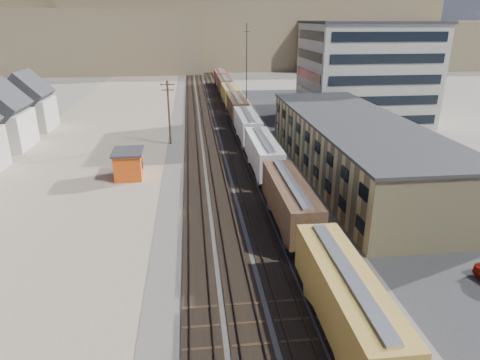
{
  "coord_description": "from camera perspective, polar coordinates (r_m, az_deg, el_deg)",
  "views": [
    {
      "loc": [
        -5.07,
        -24.58,
        18.74
      ],
      "look_at": [
        -0.29,
        16.83,
        3.0
      ],
      "focal_mm": 32.0,
      "sensor_mm": 36.0,
      "label": 1
    }
  ],
  "objects": [
    {
      "name": "asphalt_lot",
      "position": [
        68.07,
        17.17,
        3.78
      ],
      "size": [
        26.0,
        120.0,
        0.04
      ],
      "primitive_type": "cube",
      "color": "#232326",
      "rests_on": "ground"
    },
    {
      "name": "maintenance_shed",
      "position": [
        55.21,
        -14.61,
        2.12
      ],
      "size": [
        3.83,
        4.89,
        3.5
      ],
      "color": "#C84812",
      "rests_on": "ground"
    },
    {
      "name": "freight_train",
      "position": [
        76.23,
        0.24,
        8.61
      ],
      "size": [
        3.0,
        119.74,
        4.46
      ],
      "color": "black",
      "rests_on": "ground"
    },
    {
      "name": "warehouse",
      "position": [
        55.57,
        14.88,
        4.23
      ],
      "size": [
        12.4,
        40.4,
        7.25
      ],
      "color": "tan",
      "rests_on": "ground"
    },
    {
      "name": "hills_north",
      "position": [
        192.63,
        -5.33,
        19.22
      ],
      "size": [
        265.0,
        80.0,
        32.0
      ],
      "color": "brown",
      "rests_on": "ground"
    },
    {
      "name": "radio_mast",
      "position": [
        85.85,
        0.89,
        14.25
      ],
      "size": [
        1.2,
        0.16,
        18.0
      ],
      "color": "black",
      "rests_on": "ground"
    },
    {
      "name": "office_tower",
      "position": [
        86.64,
        16.33,
        13.6
      ],
      "size": [
        22.6,
        18.6,
        18.45
      ],
      "color": "#9E998E",
      "rests_on": "ground"
    },
    {
      "name": "utility_pole_north",
      "position": [
        68.01,
        -9.47,
        9.01
      ],
      "size": [
        2.2,
        0.32,
        10.0
      ],
      "color": "#382619",
      "rests_on": "ground"
    },
    {
      "name": "parked_car_far",
      "position": [
        85.47,
        15.81,
        7.7
      ],
      "size": [
        2.84,
        4.2,
        1.33
      ],
      "primitive_type": "imported",
      "rotation": [
        0.0,
        0.0,
        -0.36
      ],
      "color": "silver",
      "rests_on": "ground"
    },
    {
      "name": "rail_tracks",
      "position": [
        77.01,
        -3.05,
        6.66
      ],
      "size": [
        11.4,
        200.0,
        0.24
      ],
      "color": "black",
      "rests_on": "ground"
    },
    {
      "name": "ground",
      "position": [
        31.32,
        4.22,
        -16.12
      ],
      "size": [
        300.0,
        300.0,
        0.0
      ],
      "primitive_type": "plane",
      "color": "#6B6356",
      "rests_on": "ground"
    },
    {
      "name": "ballast_bed",
      "position": [
        77.06,
        -2.64,
        6.61
      ],
      "size": [
        18.0,
        200.0,
        0.06
      ],
      "primitive_type": "cube",
      "color": "#4C4742",
      "rests_on": "ground"
    },
    {
      "name": "parked_car_blue",
      "position": [
        85.48,
        16.26,
        7.73
      ],
      "size": [
        5.77,
        5.83,
        1.56
      ],
      "primitive_type": "imported",
      "rotation": [
        0.0,
        0.0,
        0.77
      ],
      "color": "navy",
      "rests_on": "ground"
    },
    {
      "name": "dirt_yard",
      "position": [
        68.88,
        -18.88,
        3.78
      ],
      "size": [
        24.0,
        180.0,
        0.03
      ],
      "primitive_type": "cube",
      "color": "#86765C",
      "rests_on": "ground"
    }
  ]
}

